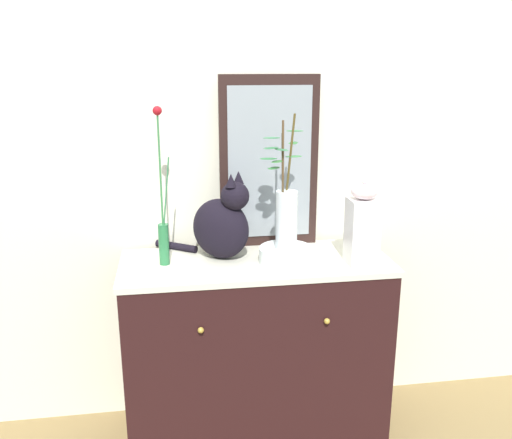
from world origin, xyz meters
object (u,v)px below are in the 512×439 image
object	(u,v)px
cat_sitting	(222,224)
jar_lidded_porcelain	(362,225)
bowl_porcelain	(286,255)
sideboard	(256,350)
vase_glass_clear	(286,214)
mirror_leaning	(269,163)
vase_slim_green	(163,223)

from	to	relation	value
cat_sitting	jar_lidded_porcelain	world-z (taller)	cat_sitting
bowl_porcelain	jar_lidded_porcelain	bearing A→B (deg)	-11.10
sideboard	vase_glass_clear	xyz separation A→B (m)	(0.12, -0.04, 0.64)
vase_glass_clear	sideboard	bearing A→B (deg)	162.41
cat_sitting	sideboard	bearing A→B (deg)	-21.99
mirror_leaning	jar_lidded_porcelain	size ratio (longest dim) A/B	2.09
cat_sitting	bowl_porcelain	world-z (taller)	cat_sitting
cat_sitting	vase_glass_clear	world-z (taller)	vase_glass_clear
vase_slim_green	cat_sitting	bearing A→B (deg)	9.38
bowl_porcelain	vase_glass_clear	xyz separation A→B (m)	(-0.00, 0.00, 0.18)
cat_sitting	vase_slim_green	xyz separation A→B (m)	(-0.24, -0.04, 0.03)
cat_sitting	vase_slim_green	distance (m)	0.25
sideboard	mirror_leaning	world-z (taller)	mirror_leaning
vase_slim_green	mirror_leaning	bearing A→B (deg)	21.67
mirror_leaning	bowl_porcelain	xyz separation A→B (m)	(0.03, -0.24, -0.35)
bowl_porcelain	sideboard	bearing A→B (deg)	162.19
vase_slim_green	vase_glass_clear	xyz separation A→B (m)	(0.50, -0.05, 0.03)
vase_glass_clear	jar_lidded_porcelain	xyz separation A→B (m)	(0.31, -0.06, -0.05)
jar_lidded_porcelain	vase_glass_clear	bearing A→B (deg)	168.77
sideboard	cat_sitting	size ratio (longest dim) A/B	2.62
bowl_porcelain	vase_glass_clear	distance (m)	0.18
sideboard	vase_slim_green	size ratio (longest dim) A/B	1.76
sideboard	vase_glass_clear	size ratio (longest dim) A/B	2.07
vase_slim_green	bowl_porcelain	bearing A→B (deg)	-6.10
cat_sitting	vase_slim_green	world-z (taller)	vase_slim_green
sideboard	vase_slim_green	world-z (taller)	vase_slim_green
mirror_leaning	cat_sitting	world-z (taller)	mirror_leaning
sideboard	bowl_porcelain	world-z (taller)	bowl_porcelain
sideboard	jar_lidded_porcelain	distance (m)	0.73
vase_slim_green	jar_lidded_porcelain	world-z (taller)	vase_slim_green
sideboard	vase_glass_clear	world-z (taller)	vase_glass_clear
jar_lidded_porcelain	cat_sitting	bearing A→B (deg)	164.71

